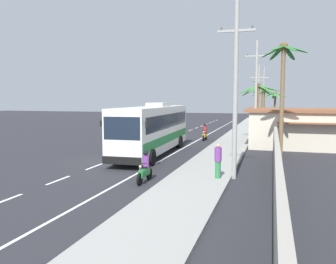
{
  "coord_description": "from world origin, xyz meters",
  "views": [
    {
      "loc": [
        10.35,
        -20.11,
        4.13
      ],
      "look_at": [
        3.02,
        4.02,
        1.7
      ],
      "focal_mm": 36.86,
      "sensor_mm": 36.0,
      "label": 1
    }
  ],
  "objects_px": {
    "palm_nearest": "(262,95)",
    "motorcycle_beside_bus": "(205,134)",
    "utility_pole_nearest": "(236,88)",
    "utility_pole_far": "(258,96)",
    "pedestrian_near_kerb": "(218,160)",
    "coach_bus_foreground": "(153,128)",
    "motorcycle_trailing": "(145,169)",
    "utility_pole_distant": "(263,93)",
    "palm_second": "(263,103)",
    "palm_farthest": "(283,77)",
    "palm_third": "(275,102)",
    "utility_pole_mid": "(256,90)",
    "palm_fourth": "(258,99)"
  },
  "relations": [
    {
      "from": "utility_pole_distant",
      "to": "palm_nearest",
      "type": "bearing_deg",
      "value": -90.06
    },
    {
      "from": "palm_fourth",
      "to": "utility_pole_mid",
      "type": "bearing_deg",
      "value": -91.86
    },
    {
      "from": "utility_pole_distant",
      "to": "motorcycle_beside_bus",
      "type": "bearing_deg",
      "value": -99.12
    },
    {
      "from": "utility_pole_far",
      "to": "pedestrian_near_kerb",
      "type": "bearing_deg",
      "value": -91.21
    },
    {
      "from": "pedestrian_near_kerb",
      "to": "utility_pole_mid",
      "type": "xyz_separation_m",
      "value": [
        1.03,
        15.92,
        3.85
      ]
    },
    {
      "from": "palm_nearest",
      "to": "palm_second",
      "type": "distance_m",
      "value": 15.86
    },
    {
      "from": "pedestrian_near_kerb",
      "to": "palm_fourth",
      "type": "relative_size",
      "value": 0.31
    },
    {
      "from": "pedestrian_near_kerb",
      "to": "palm_second",
      "type": "height_order",
      "value": "palm_second"
    },
    {
      "from": "utility_pole_nearest",
      "to": "palm_second",
      "type": "height_order",
      "value": "utility_pole_nearest"
    },
    {
      "from": "palm_second",
      "to": "palm_farthest",
      "type": "relative_size",
      "value": 0.69
    },
    {
      "from": "motorcycle_trailing",
      "to": "utility_pole_distant",
      "type": "bearing_deg",
      "value": 84.85
    },
    {
      "from": "utility_pole_nearest",
      "to": "coach_bus_foreground",
      "type": "bearing_deg",
      "value": 136.26
    },
    {
      "from": "utility_pole_far",
      "to": "utility_pole_mid",
      "type": "bearing_deg",
      "value": -88.59
    },
    {
      "from": "pedestrian_near_kerb",
      "to": "utility_pole_distant",
      "type": "bearing_deg",
      "value": 143.52
    },
    {
      "from": "palm_third",
      "to": "palm_farthest",
      "type": "xyz_separation_m",
      "value": [
        0.29,
        -27.35,
        1.87
      ]
    },
    {
      "from": "motorcycle_beside_bus",
      "to": "palm_nearest",
      "type": "relative_size",
      "value": 0.32
    },
    {
      "from": "coach_bus_foreground",
      "to": "motorcycle_trailing",
      "type": "distance_m",
      "value": 8.85
    },
    {
      "from": "palm_third",
      "to": "palm_second",
      "type": "bearing_deg",
      "value": -96.96
    },
    {
      "from": "palm_nearest",
      "to": "motorcycle_beside_bus",
      "type": "bearing_deg",
      "value": -101.87
    },
    {
      "from": "motorcycle_beside_bus",
      "to": "palm_third",
      "type": "relative_size",
      "value": 0.38
    },
    {
      "from": "utility_pole_mid",
      "to": "palm_nearest",
      "type": "bearing_deg",
      "value": 90.41
    },
    {
      "from": "utility_pole_far",
      "to": "palm_fourth",
      "type": "xyz_separation_m",
      "value": [
        0.45,
        -12.86,
        -0.36
      ]
    },
    {
      "from": "coach_bus_foreground",
      "to": "motorcycle_beside_bus",
      "type": "bearing_deg",
      "value": 78.07
    },
    {
      "from": "utility_pole_nearest",
      "to": "utility_pole_distant",
      "type": "height_order",
      "value": "utility_pole_distant"
    },
    {
      "from": "motorcycle_beside_bus",
      "to": "utility_pole_nearest",
      "type": "distance_m",
      "value": 17.15
    },
    {
      "from": "utility_pole_nearest",
      "to": "palm_farthest",
      "type": "distance_m",
      "value": 6.78
    },
    {
      "from": "pedestrian_near_kerb",
      "to": "palm_second",
      "type": "bearing_deg",
      "value": 140.91
    },
    {
      "from": "utility_pole_far",
      "to": "palm_nearest",
      "type": "xyz_separation_m",
      "value": [
        0.21,
        8.17,
        0.21
      ]
    },
    {
      "from": "utility_pole_far",
      "to": "palm_second",
      "type": "height_order",
      "value": "utility_pole_far"
    },
    {
      "from": "pedestrian_near_kerb",
      "to": "utility_pole_nearest",
      "type": "relative_size",
      "value": 0.19
    },
    {
      "from": "utility_pole_nearest",
      "to": "palm_farthest",
      "type": "relative_size",
      "value": 1.16
    },
    {
      "from": "utility_pole_far",
      "to": "utility_pole_distant",
      "type": "bearing_deg",
      "value": 89.2
    },
    {
      "from": "motorcycle_trailing",
      "to": "palm_farthest",
      "type": "relative_size",
      "value": 0.25
    },
    {
      "from": "palm_second",
      "to": "coach_bus_foreground",
      "type": "bearing_deg",
      "value": -114.38
    },
    {
      "from": "motorcycle_beside_bus",
      "to": "motorcycle_trailing",
      "type": "height_order",
      "value": "motorcycle_beside_bus"
    },
    {
      "from": "utility_pole_distant",
      "to": "utility_pole_nearest",
      "type": "bearing_deg",
      "value": -90.18
    },
    {
      "from": "pedestrian_near_kerb",
      "to": "palm_third",
      "type": "height_order",
      "value": "palm_third"
    },
    {
      "from": "utility_pole_distant",
      "to": "palm_fourth",
      "type": "relative_size",
      "value": 1.72
    },
    {
      "from": "palm_third",
      "to": "palm_farthest",
      "type": "relative_size",
      "value": 0.66
    },
    {
      "from": "coach_bus_foreground",
      "to": "palm_farthest",
      "type": "bearing_deg",
      "value": -0.53
    },
    {
      "from": "utility_pole_nearest",
      "to": "palm_nearest",
      "type": "xyz_separation_m",
      "value": [
        0.13,
        38.59,
        0.04
      ]
    },
    {
      "from": "palm_nearest",
      "to": "coach_bus_foreground",
      "type": "bearing_deg",
      "value": -101.89
    },
    {
      "from": "utility_pole_distant",
      "to": "utility_pole_far",
      "type": "bearing_deg",
      "value": -90.8
    },
    {
      "from": "utility_pole_nearest",
      "to": "utility_pole_mid",
      "type": "relative_size",
      "value": 0.96
    },
    {
      "from": "palm_fourth",
      "to": "motorcycle_beside_bus",
      "type": "bearing_deg",
      "value": -162.88
    },
    {
      "from": "utility_pole_far",
      "to": "palm_farthest",
      "type": "bearing_deg",
      "value": -84.14
    },
    {
      "from": "palm_farthest",
      "to": "palm_second",
      "type": "bearing_deg",
      "value": 95.61
    },
    {
      "from": "palm_nearest",
      "to": "palm_third",
      "type": "relative_size",
      "value": 1.2
    },
    {
      "from": "palm_fourth",
      "to": "palm_third",
      "type": "bearing_deg",
      "value": 83.85
    },
    {
      "from": "utility_pole_nearest",
      "to": "palm_third",
      "type": "distance_m",
      "value": 33.71
    }
  ]
}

